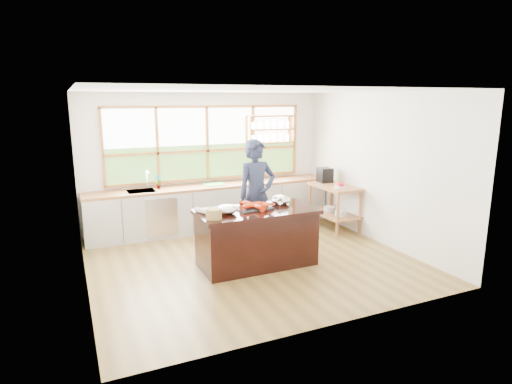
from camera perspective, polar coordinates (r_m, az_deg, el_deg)
ground_plane at (r=7.05m, az=-0.58°, el=-9.09°), size 5.00×5.00×0.00m
room_shell at (r=7.09m, az=-2.10°, el=5.65°), size 5.02×4.52×2.71m
back_counter at (r=8.64m, az=-5.85°, el=-1.95°), size 4.90×0.63×0.90m
right_shelf_unit at (r=8.64m, az=10.43°, el=-1.06°), size 0.62×1.10×0.90m
island at (r=6.72m, az=0.09°, el=-6.06°), size 1.85×0.90×0.90m
cook at (r=7.33m, az=0.09°, el=-0.42°), size 0.73×0.51×1.92m
potted_plant at (r=8.31m, az=-12.91°, el=1.36°), size 0.16×0.12×0.28m
cutting_board at (r=8.55m, az=-5.56°, el=1.03°), size 0.42×0.32×0.01m
espresso_machine at (r=8.86m, az=9.16°, el=2.24°), size 0.28×0.29×0.29m
wine_bottle at (r=8.59m, az=10.81°, el=1.76°), size 0.08×0.08×0.27m
fruit_bowl at (r=8.34m, az=11.22°, el=0.83°), size 0.22×0.22×0.11m
slate_board at (r=6.66m, az=-0.36°, el=-2.16°), size 0.59×0.46×0.02m
lobster_pile at (r=6.63m, az=-0.08°, el=-1.79°), size 0.52×0.48×0.08m
mixing_bowl_left at (r=6.37m, az=-3.92°, el=-2.36°), size 0.30×0.30×0.14m
mixing_bowl_right at (r=6.95m, az=3.30°, el=-1.07°), size 0.32×0.32×0.15m
wine_glass at (r=6.41m, az=3.23°, el=-1.34°), size 0.08×0.08×0.22m
wicker_basket at (r=6.12m, az=-5.64°, el=-2.91°), size 0.23×0.23×0.15m
parchment_roll at (r=6.42m, az=-7.09°, el=-2.54°), size 0.21×0.30×0.08m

